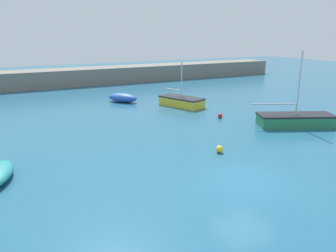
% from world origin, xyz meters
% --- Properties ---
extents(ground_plane, '(120.00, 120.00, 0.20)m').
position_xyz_m(ground_plane, '(0.00, 0.00, -0.10)').
color(ground_plane, '#235B7A').
extents(harbor_breakwater, '(58.20, 3.91, 2.04)m').
position_xyz_m(harbor_breakwater, '(0.00, 31.69, 1.02)').
color(harbor_breakwater, slate).
rests_on(harbor_breakwater, ground_plane).
extents(sailboat_twin_hulled, '(3.07, 4.44, 3.91)m').
position_xyz_m(sailboat_twin_hulled, '(5.07, 14.76, 0.44)').
color(sailboat_twin_hulled, yellow).
rests_on(sailboat_twin_hulled, ground_plane).
extents(sailboat_short_mast, '(5.69, 3.78, 5.22)m').
position_xyz_m(sailboat_short_mast, '(9.02, 5.41, 0.46)').
color(sailboat_short_mast, '#287A4C').
rests_on(sailboat_short_mast, ground_plane).
extents(open_tender_yellow, '(2.86, 3.19, 0.83)m').
position_xyz_m(open_tender_yellow, '(1.02, 18.97, 0.41)').
color(open_tender_yellow, '#2D56B7').
rests_on(open_tender_yellow, ground_plane).
extents(mooring_buoy_yellow, '(0.41, 0.41, 0.41)m').
position_xyz_m(mooring_buoy_yellow, '(1.11, 3.50, 0.20)').
color(mooring_buoy_yellow, yellow).
rests_on(mooring_buoy_yellow, ground_plane).
extents(mooring_buoy_red, '(0.36, 0.36, 0.36)m').
position_xyz_m(mooring_buoy_red, '(5.67, 9.71, 0.18)').
color(mooring_buoy_red, red).
rests_on(mooring_buoy_red, ground_plane).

